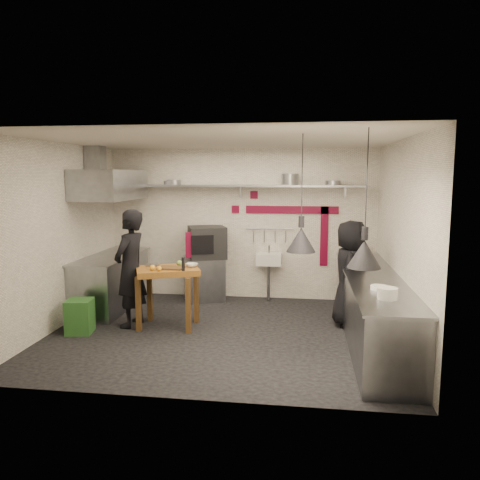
# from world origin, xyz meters

# --- Properties ---
(floor) EXTENTS (5.00, 5.00, 0.00)m
(floor) POSITION_xyz_m (0.00, 0.00, 0.00)
(floor) COLOR black
(floor) RESTS_ON ground
(ceiling) EXTENTS (5.00, 5.00, 0.00)m
(ceiling) POSITION_xyz_m (0.00, 0.00, 2.80)
(ceiling) COLOR beige
(ceiling) RESTS_ON floor
(wall_back) EXTENTS (5.00, 0.04, 2.80)m
(wall_back) POSITION_xyz_m (0.00, 2.10, 1.40)
(wall_back) COLOR white
(wall_back) RESTS_ON floor
(wall_front) EXTENTS (5.00, 0.04, 2.80)m
(wall_front) POSITION_xyz_m (0.00, -2.10, 1.40)
(wall_front) COLOR white
(wall_front) RESTS_ON floor
(wall_left) EXTENTS (0.04, 4.20, 2.80)m
(wall_left) POSITION_xyz_m (-2.50, 0.00, 1.40)
(wall_left) COLOR white
(wall_left) RESTS_ON floor
(wall_right) EXTENTS (0.04, 4.20, 2.80)m
(wall_right) POSITION_xyz_m (2.50, 0.00, 1.40)
(wall_right) COLOR white
(wall_right) RESTS_ON floor
(red_band_horiz) EXTENTS (1.70, 0.02, 0.14)m
(red_band_horiz) POSITION_xyz_m (0.95, 2.08, 1.68)
(red_band_horiz) COLOR maroon
(red_band_horiz) RESTS_ON wall_back
(red_band_vert) EXTENTS (0.14, 0.02, 1.10)m
(red_band_vert) POSITION_xyz_m (1.55, 2.08, 1.20)
(red_band_vert) COLOR maroon
(red_band_vert) RESTS_ON wall_back
(red_tile_a) EXTENTS (0.14, 0.02, 0.14)m
(red_tile_a) POSITION_xyz_m (0.25, 2.08, 1.95)
(red_tile_a) COLOR maroon
(red_tile_a) RESTS_ON wall_back
(red_tile_b) EXTENTS (0.14, 0.02, 0.14)m
(red_tile_b) POSITION_xyz_m (-0.10, 2.08, 1.68)
(red_tile_b) COLOR maroon
(red_tile_b) RESTS_ON wall_back
(back_shelf) EXTENTS (4.60, 0.34, 0.04)m
(back_shelf) POSITION_xyz_m (0.00, 1.92, 2.12)
(back_shelf) COLOR slate
(back_shelf) RESTS_ON wall_back
(shelf_bracket_left) EXTENTS (0.04, 0.06, 0.24)m
(shelf_bracket_left) POSITION_xyz_m (-1.90, 2.07, 2.02)
(shelf_bracket_left) COLOR slate
(shelf_bracket_left) RESTS_ON wall_back
(shelf_bracket_mid) EXTENTS (0.04, 0.06, 0.24)m
(shelf_bracket_mid) POSITION_xyz_m (0.00, 2.07, 2.02)
(shelf_bracket_mid) COLOR slate
(shelf_bracket_mid) RESTS_ON wall_back
(shelf_bracket_right) EXTENTS (0.04, 0.06, 0.24)m
(shelf_bracket_right) POSITION_xyz_m (1.90, 2.07, 2.02)
(shelf_bracket_right) COLOR slate
(shelf_bracket_right) RESTS_ON wall_back
(pan_far_left) EXTENTS (0.30, 0.30, 0.09)m
(pan_far_left) POSITION_xyz_m (-1.23, 1.92, 2.19)
(pan_far_left) COLOR slate
(pan_far_left) RESTS_ON back_shelf
(pan_mid_left) EXTENTS (0.29, 0.29, 0.07)m
(pan_mid_left) POSITION_xyz_m (-1.30, 1.92, 2.18)
(pan_mid_left) COLOR slate
(pan_mid_left) RESTS_ON back_shelf
(stock_pot) EXTENTS (0.40, 0.40, 0.20)m
(stock_pot) POSITION_xyz_m (0.91, 1.92, 2.24)
(stock_pot) COLOR slate
(stock_pot) RESTS_ON back_shelf
(pan_right) EXTENTS (0.28, 0.28, 0.08)m
(pan_right) POSITION_xyz_m (1.67, 1.92, 2.18)
(pan_right) COLOR slate
(pan_right) RESTS_ON back_shelf
(oven_stand) EXTENTS (0.88, 0.84, 0.80)m
(oven_stand) POSITION_xyz_m (-0.65, 1.80, 0.40)
(oven_stand) COLOR slate
(oven_stand) RESTS_ON floor
(combi_oven) EXTENTS (0.82, 0.79, 0.58)m
(combi_oven) POSITION_xyz_m (-0.58, 1.77, 1.09)
(combi_oven) COLOR black
(combi_oven) RESTS_ON oven_stand
(oven_door) EXTENTS (0.47, 0.20, 0.46)m
(oven_door) POSITION_xyz_m (-0.65, 1.45, 1.09)
(oven_door) COLOR maroon
(oven_door) RESTS_ON combi_oven
(oven_glass) EXTENTS (0.38, 0.16, 0.34)m
(oven_glass) POSITION_xyz_m (-0.60, 1.44, 1.09)
(oven_glass) COLOR black
(oven_glass) RESTS_ON oven_door
(hand_sink) EXTENTS (0.46, 0.34, 0.22)m
(hand_sink) POSITION_xyz_m (0.55, 1.92, 0.78)
(hand_sink) COLOR silver
(hand_sink) RESTS_ON wall_back
(sink_tap) EXTENTS (0.03, 0.03, 0.14)m
(sink_tap) POSITION_xyz_m (0.55, 1.92, 0.96)
(sink_tap) COLOR slate
(sink_tap) RESTS_ON hand_sink
(sink_drain) EXTENTS (0.06, 0.06, 0.66)m
(sink_drain) POSITION_xyz_m (0.55, 1.88, 0.34)
(sink_drain) COLOR slate
(sink_drain) RESTS_ON floor
(utensil_rail) EXTENTS (0.90, 0.02, 0.02)m
(utensil_rail) POSITION_xyz_m (0.55, 2.06, 1.32)
(utensil_rail) COLOR slate
(utensil_rail) RESTS_ON wall_back
(counter_right) EXTENTS (0.70, 3.80, 0.90)m
(counter_right) POSITION_xyz_m (2.15, 0.00, 0.45)
(counter_right) COLOR slate
(counter_right) RESTS_ON floor
(counter_right_top) EXTENTS (0.76, 3.90, 0.03)m
(counter_right_top) POSITION_xyz_m (2.15, 0.00, 0.92)
(counter_right_top) COLOR slate
(counter_right_top) RESTS_ON counter_right
(plate_stack) EXTENTS (0.25, 0.25, 0.13)m
(plate_stack) POSITION_xyz_m (2.12, -1.28, 1.00)
(plate_stack) COLOR silver
(plate_stack) RESTS_ON counter_right_top
(small_bowl_right) EXTENTS (0.26, 0.26, 0.05)m
(small_bowl_right) POSITION_xyz_m (2.10, -0.84, 0.96)
(small_bowl_right) COLOR silver
(small_bowl_right) RESTS_ON counter_right_top
(counter_left) EXTENTS (0.70, 1.90, 0.90)m
(counter_left) POSITION_xyz_m (-2.15, 1.05, 0.45)
(counter_left) COLOR slate
(counter_left) RESTS_ON floor
(counter_left_top) EXTENTS (0.76, 2.00, 0.03)m
(counter_left_top) POSITION_xyz_m (-2.15, 1.05, 0.92)
(counter_left_top) COLOR slate
(counter_left_top) RESTS_ON counter_left
(extractor_hood) EXTENTS (0.78, 1.60, 0.50)m
(extractor_hood) POSITION_xyz_m (-2.10, 1.05, 2.15)
(extractor_hood) COLOR slate
(extractor_hood) RESTS_ON ceiling
(hood_duct) EXTENTS (0.28, 0.28, 0.50)m
(hood_duct) POSITION_xyz_m (-2.35, 1.05, 2.55)
(hood_duct) COLOR slate
(hood_duct) RESTS_ON ceiling
(green_bin) EXTENTS (0.41, 0.41, 0.50)m
(green_bin) POSITION_xyz_m (-2.08, -0.28, 0.25)
(green_bin) COLOR #275C23
(green_bin) RESTS_ON floor
(prep_table) EXTENTS (1.09, 0.94, 0.92)m
(prep_table) POSITION_xyz_m (-0.86, 0.17, 0.46)
(prep_table) COLOR brown
(prep_table) RESTS_ON floor
(cutting_board) EXTENTS (0.38, 0.28, 0.02)m
(cutting_board) POSITION_xyz_m (-0.79, 0.12, 0.93)
(cutting_board) COLOR #523619
(cutting_board) RESTS_ON prep_table
(pepper_mill) EXTENTS (0.06, 0.06, 0.20)m
(pepper_mill) POSITION_xyz_m (-0.57, -0.02, 1.02)
(pepper_mill) COLOR black
(pepper_mill) RESTS_ON prep_table
(lemon_a) EXTENTS (0.10, 0.10, 0.09)m
(lemon_a) POSITION_xyz_m (-1.02, -0.05, 0.96)
(lemon_a) COLOR orange
(lemon_a) RESTS_ON prep_table
(lemon_b) EXTENTS (0.07, 0.07, 0.07)m
(lemon_b) POSITION_xyz_m (-0.91, -0.07, 0.96)
(lemon_b) COLOR orange
(lemon_b) RESTS_ON prep_table
(veg_ball) EXTENTS (0.10, 0.10, 0.09)m
(veg_ball) POSITION_xyz_m (-0.71, 0.31, 0.97)
(veg_ball) COLOR olive
(veg_ball) RESTS_ON prep_table
(steel_tray) EXTENTS (0.19, 0.13, 0.03)m
(steel_tray) POSITION_xyz_m (-1.13, 0.26, 0.94)
(steel_tray) COLOR slate
(steel_tray) RESTS_ON prep_table
(bowl) EXTENTS (0.20, 0.20, 0.06)m
(bowl) POSITION_xyz_m (-0.51, 0.29, 0.95)
(bowl) COLOR silver
(bowl) RESTS_ON prep_table
(heat_lamp_near) EXTENTS (0.41, 0.41, 1.41)m
(heat_lamp_near) POSITION_xyz_m (1.14, -0.90, 2.09)
(heat_lamp_near) COLOR black
(heat_lamp_near) RESTS_ON ceiling
(heat_lamp_far) EXTENTS (0.39, 0.39, 1.46)m
(heat_lamp_far) POSITION_xyz_m (1.81, -1.55, 2.07)
(heat_lamp_far) COLOR black
(heat_lamp_far) RESTS_ON ceiling
(chef_left) EXTENTS (0.55, 0.73, 1.80)m
(chef_left) POSITION_xyz_m (-1.44, 0.15, 0.90)
(chef_left) COLOR black
(chef_left) RESTS_ON floor
(chef_right) EXTENTS (0.67, 0.89, 1.63)m
(chef_right) POSITION_xyz_m (1.89, 0.63, 0.82)
(chef_right) COLOR black
(chef_right) RESTS_ON floor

